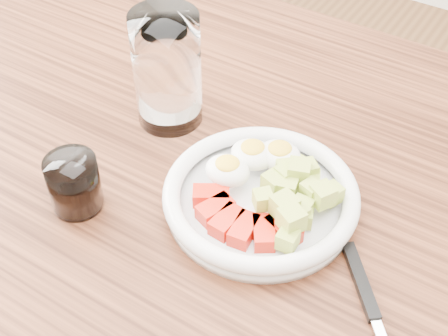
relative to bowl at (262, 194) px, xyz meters
The scene contains 5 objects.
dining_table 0.13m from the bowl, behind, with size 1.50×0.90×0.77m.
bowl is the anchor object (origin of this frame).
fork 0.18m from the bowl, 20.47° to the right, with size 0.15×0.17×0.01m.
water_glass 0.21m from the bowl, 157.79° to the left, with size 0.09×0.09×0.16m, color white.
coffee_glass 0.22m from the bowl, 148.42° to the right, with size 0.06×0.06×0.07m.
Camera 1 is at (0.28, -0.45, 1.32)m, focal length 50.00 mm.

